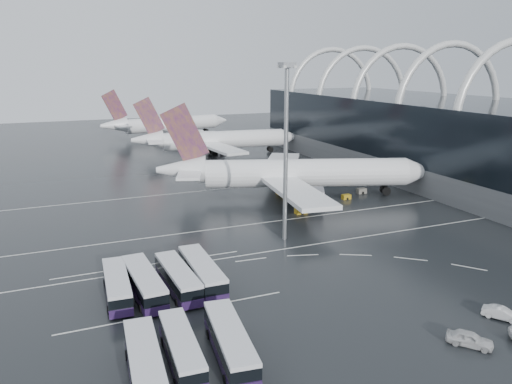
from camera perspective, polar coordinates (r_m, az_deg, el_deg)
name	(u,v)px	position (r m, az deg, el deg)	size (l,w,h in m)	color
ground	(292,243)	(84.53, 4.18, -5.84)	(420.00, 420.00, 0.00)	black
terminal	(482,141)	(134.41, 24.37, 5.32)	(42.00, 160.00, 34.90)	#585A5D
lane_marking_near	(298,247)	(82.87, 4.80, -6.27)	(120.00, 0.25, 0.01)	silver
lane_marking_mid	(264,223)	(94.77, 0.90, -3.52)	(120.00, 0.25, 0.01)	silver
lane_marking_far	(217,189)	(119.95, -4.47, 0.31)	(120.00, 0.25, 0.01)	silver
bus_bay_line_south	(175,312)	(63.10, -9.21, -13.39)	(28.00, 0.25, 0.01)	silver
bus_bay_line_north	(150,265)	(77.35, -12.07, -8.11)	(28.00, 0.25, 0.01)	silver
airliner_main	(292,174)	(111.97, 4.19, 2.08)	(60.95, 52.85, 21.21)	white
airliner_gate_b	(215,140)	(164.38, -4.68, 5.89)	(55.74, 49.80, 19.34)	white
airliner_gate_c	(165,125)	(209.31, -10.31, 7.58)	(55.20, 50.23, 19.71)	white
bus_row_near_a	(117,285)	(67.47, -15.61, -10.22)	(3.60, 12.85, 3.13)	#27123B
bus_row_near_b	(144,283)	(67.10, -12.68, -10.06)	(3.70, 13.66, 3.33)	#27123B
bus_row_near_c	(178,278)	(67.74, -8.92, -9.69)	(3.49, 13.13, 3.21)	#27123B
bus_row_near_d	(202,272)	(68.80, -6.20, -9.10)	(3.47, 13.89, 3.41)	#27123B
bus_row_far_a	(145,364)	(50.88, -12.58, -18.68)	(3.94, 13.23, 3.21)	#27123B
bus_row_far_b	(181,348)	(52.91, -8.53, -17.24)	(3.44, 12.17, 2.96)	#27123B
bus_row_far_c	(230,342)	(53.10, -3.00, -16.75)	(4.53, 13.49, 3.26)	#27123B
van_curve_b	(470,339)	(59.98, 23.24, -15.16)	(1.91, 4.76, 1.62)	silver
van_curve_c	(502,313)	(67.12, 26.28, -12.33)	(1.52, 4.36, 1.44)	silver
floodlight_mast	(286,131)	(82.04, 3.46, 6.94)	(2.26, 2.26, 29.50)	gray
gse_cart_belly_a	(346,197)	(112.62, 10.27, -0.55)	(1.96, 1.16, 1.07)	#AB8416
gse_cart_belly_b	(319,194)	(114.54, 7.22, -0.17)	(1.96, 1.16, 1.07)	slate
gse_cart_belly_c	(301,210)	(100.64, 5.15, -2.12)	(2.36, 1.39, 1.29)	#AB8416
gse_cart_belly_d	(361,191)	(118.34, 11.96, 0.14)	(2.21, 1.31, 1.21)	slate
gse_cart_belly_e	(282,191)	(115.41, 2.96, 0.10)	(2.44, 1.44, 1.33)	#AB8416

